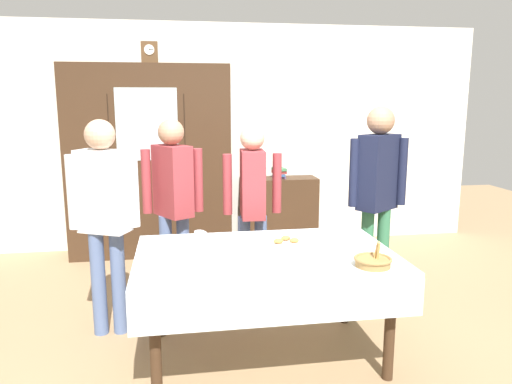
# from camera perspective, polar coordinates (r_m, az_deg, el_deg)

# --- Properties ---
(ground_plane) EXTENTS (12.00, 12.00, 0.00)m
(ground_plane) POSITION_cam_1_polar(r_m,az_deg,el_deg) (3.88, 0.49, -17.04)
(ground_plane) COLOR #997A56
(ground_plane) RESTS_ON ground
(back_wall) EXTENTS (6.40, 0.10, 2.70)m
(back_wall) POSITION_cam_1_polar(r_m,az_deg,el_deg) (6.08, -3.70, 6.43)
(back_wall) COLOR silver
(back_wall) RESTS_ON ground
(dining_table) EXTENTS (1.77, 1.13, 0.77)m
(dining_table) POSITION_cam_1_polar(r_m,az_deg,el_deg) (3.39, 1.19, -8.76)
(dining_table) COLOR #3D2819
(dining_table) RESTS_ON ground
(wall_cabinet) EXTENTS (1.85, 0.46, 2.20)m
(wall_cabinet) POSITION_cam_1_polar(r_m,az_deg,el_deg) (5.79, -12.30, 3.49)
(wall_cabinet) COLOR #3D2819
(wall_cabinet) RESTS_ON ground
(mantel_clock) EXTENTS (0.18, 0.11, 0.24)m
(mantel_clock) POSITION_cam_1_polar(r_m,az_deg,el_deg) (5.76, -12.31, 15.60)
(mantel_clock) COLOR brown
(mantel_clock) RESTS_ON wall_cabinet
(bookshelf_low) EXTENTS (0.93, 0.35, 0.86)m
(bookshelf_low) POSITION_cam_1_polar(r_m,az_deg,el_deg) (6.07, 2.67, -2.35)
(bookshelf_low) COLOR #3D2819
(bookshelf_low) RESTS_ON ground
(book_stack) EXTENTS (0.16, 0.22, 0.12)m
(book_stack) POSITION_cam_1_polar(r_m,az_deg,el_deg) (5.98, 2.71, 2.25)
(book_stack) COLOR #664C7A
(book_stack) RESTS_ON bookshelf_low
(tea_cup_near_left) EXTENTS (0.13, 0.13, 0.06)m
(tea_cup_near_left) POSITION_cam_1_polar(r_m,az_deg,el_deg) (3.54, 9.98, -6.04)
(tea_cup_near_left) COLOR white
(tea_cup_near_left) RESTS_ON dining_table
(tea_cup_mid_left) EXTENTS (0.13, 0.13, 0.06)m
(tea_cup_mid_left) POSITION_cam_1_polar(r_m,az_deg,el_deg) (3.73, -6.61, -5.08)
(tea_cup_mid_left) COLOR white
(tea_cup_mid_left) RESTS_ON dining_table
(tea_cup_mid_right) EXTENTS (0.13, 0.13, 0.06)m
(tea_cup_mid_right) POSITION_cam_1_polar(r_m,az_deg,el_deg) (3.22, 5.44, -7.64)
(tea_cup_mid_right) COLOR silver
(tea_cup_mid_right) RESTS_ON dining_table
(tea_cup_front_edge) EXTENTS (0.13, 0.13, 0.06)m
(tea_cup_front_edge) POSITION_cam_1_polar(r_m,az_deg,el_deg) (3.33, -11.54, -7.14)
(tea_cup_front_edge) COLOR white
(tea_cup_front_edge) RESTS_ON dining_table
(tea_cup_far_left) EXTENTS (0.13, 0.13, 0.06)m
(tea_cup_far_left) POSITION_cam_1_polar(r_m,az_deg,el_deg) (3.54, -8.65, -5.99)
(tea_cup_far_left) COLOR white
(tea_cup_far_left) RESTS_ON dining_table
(tea_cup_far_right) EXTENTS (0.13, 0.13, 0.06)m
(tea_cup_far_right) POSITION_cam_1_polar(r_m,az_deg,el_deg) (3.93, 10.85, -4.35)
(tea_cup_far_right) COLOR white
(tea_cup_far_right) RESTS_ON dining_table
(bread_basket) EXTENTS (0.24, 0.24, 0.16)m
(bread_basket) POSITION_cam_1_polar(r_m,az_deg,el_deg) (3.20, 13.49, -7.85)
(bread_basket) COLOR #9E7542
(bread_basket) RESTS_ON dining_table
(pastry_plate) EXTENTS (0.28, 0.28, 0.05)m
(pastry_plate) POSITION_cam_1_polar(r_m,az_deg,el_deg) (3.59, 3.53, -5.90)
(pastry_plate) COLOR white
(pastry_plate) RESTS_ON dining_table
(spoon_mid_left) EXTENTS (0.12, 0.02, 0.01)m
(spoon_mid_left) POSITION_cam_1_polar(r_m,az_deg,el_deg) (3.16, 1.72, -8.44)
(spoon_mid_left) COLOR silver
(spoon_mid_left) RESTS_ON dining_table
(spoon_far_right) EXTENTS (0.12, 0.02, 0.01)m
(spoon_far_right) POSITION_cam_1_polar(r_m,az_deg,el_deg) (3.30, 8.68, -7.70)
(spoon_far_right) COLOR silver
(spoon_far_right) RESTS_ON dining_table
(person_near_right_end) EXTENTS (0.52, 0.33, 1.67)m
(person_near_right_end) POSITION_cam_1_polar(r_m,az_deg,el_deg) (3.84, -17.30, -1.64)
(person_near_right_end) COLOR slate
(person_near_right_end) RESTS_ON ground
(person_behind_table_right) EXTENTS (0.52, 0.37, 1.59)m
(person_behind_table_right) POSITION_cam_1_polar(r_m,az_deg,el_deg) (4.31, -0.42, -0.58)
(person_behind_table_right) COLOR slate
(person_behind_table_right) RESTS_ON ground
(person_beside_shelf) EXTENTS (0.52, 0.41, 1.65)m
(person_beside_shelf) POSITION_cam_1_polar(r_m,az_deg,el_deg) (4.28, -9.66, -0.26)
(person_beside_shelf) COLOR slate
(person_beside_shelf) RESTS_ON ground
(person_behind_table_left) EXTENTS (0.52, 0.37, 1.75)m
(person_behind_table_left) POSITION_cam_1_polar(r_m,az_deg,el_deg) (4.36, 14.01, 0.75)
(person_behind_table_left) COLOR #33704C
(person_behind_table_left) RESTS_ON ground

